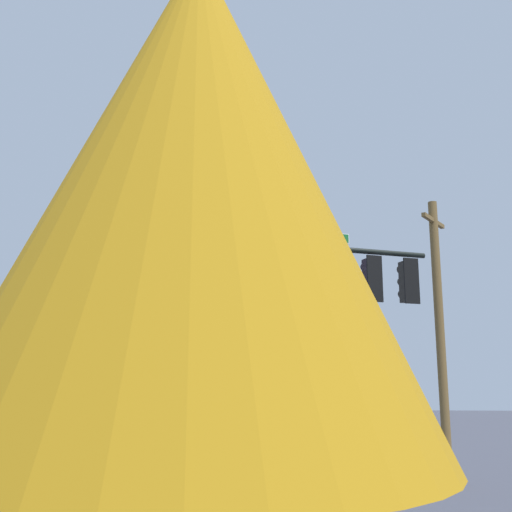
{
  "coord_description": "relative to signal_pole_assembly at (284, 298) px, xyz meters",
  "views": [
    {
      "loc": [
        2.62,
        -14.44,
        2.82
      ],
      "look_at": [
        1.22,
        -0.46,
        5.74
      ],
      "focal_mm": 43.72,
      "sensor_mm": 36.0,
      "label": 1
    }
  ],
  "objects": [
    {
      "name": "signal_pole_assembly",
      "position": [
        0.0,
        0.0,
        0.0
      ],
      "size": [
        6.21,
        3.32,
        7.05
      ],
      "color": "black",
      "rests_on": "ground_plane"
    },
    {
      "name": "utility_pole",
      "position": [
        4.41,
        3.72,
        -0.59
      ],
      "size": [
        0.96,
        1.64,
        8.37
      ],
      "color": "brown",
      "rests_on": "ground_plane"
    },
    {
      "name": "tree_far",
      "position": [
        -0.08,
        -10.85,
        -0.66
      ],
      "size": [
        3.63,
        3.63,
        6.29
      ],
      "color": "brown",
      "rests_on": "ground_plane"
    }
  ]
}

